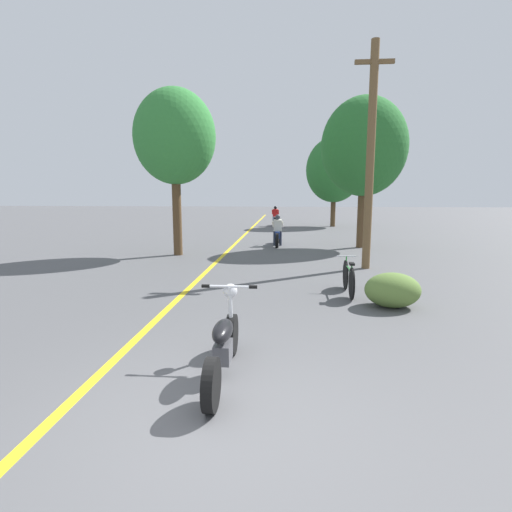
# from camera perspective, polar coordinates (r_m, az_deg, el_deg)

# --- Properties ---
(ground_plane) EXTENTS (120.00, 120.00, 0.00)m
(ground_plane) POSITION_cam_1_polar(r_m,az_deg,el_deg) (4.33, -5.42, -22.90)
(ground_plane) COLOR #515154
(lane_stripe_center) EXTENTS (0.14, 48.00, 0.01)m
(lane_stripe_center) POSITION_cam_1_polar(r_m,az_deg,el_deg) (16.95, -3.40, 1.36)
(lane_stripe_center) COLOR yellow
(lane_stripe_center) RESTS_ON ground
(utility_pole) EXTENTS (1.10, 0.24, 6.51)m
(utility_pole) POSITION_cam_1_polar(r_m,az_deg,el_deg) (12.42, 16.04, 13.65)
(utility_pole) COLOR brown
(utility_pole) RESTS_ON ground
(roadside_tree_right_near) EXTENTS (3.44, 3.10, 6.08)m
(roadside_tree_right_near) POSITION_cam_1_polar(r_m,az_deg,el_deg) (17.20, 15.18, 14.80)
(roadside_tree_right_near) COLOR #513A23
(roadside_tree_right_near) RESTS_ON ground
(roadside_tree_right_far) EXTENTS (3.70, 3.33, 5.87)m
(roadside_tree_right_far) POSITION_cam_1_polar(r_m,az_deg,el_deg) (27.37, 11.12, 11.97)
(roadside_tree_right_far) COLOR #513A23
(roadside_tree_right_far) RESTS_ON ground
(roadside_tree_left) EXTENTS (2.90, 2.61, 5.89)m
(roadside_tree_left) POSITION_cam_1_polar(r_m,az_deg,el_deg) (14.94, -11.54, 16.26)
(roadside_tree_left) COLOR #513A23
(roadside_tree_left) RESTS_ON ground
(roadside_bush) EXTENTS (1.10, 0.88, 0.70)m
(roadside_bush) POSITION_cam_1_polar(r_m,az_deg,el_deg) (8.47, 18.92, -4.63)
(roadside_bush) COLOR #5B7A38
(roadside_bush) RESTS_ON ground
(motorcycle_foreground) EXTENTS (0.76, 2.09, 1.05)m
(motorcycle_foreground) POSITION_cam_1_polar(r_m,az_deg,el_deg) (5.10, -4.65, -12.41)
(motorcycle_foreground) COLOR black
(motorcycle_foreground) RESTS_ON ground
(motorcycle_rider_lead) EXTENTS (0.50, 2.14, 1.33)m
(motorcycle_rider_lead) POSITION_cam_1_polar(r_m,az_deg,el_deg) (17.28, 3.10, 3.18)
(motorcycle_rider_lead) COLOR black
(motorcycle_rider_lead) RESTS_ON ground
(motorcycle_rider_far) EXTENTS (0.50, 2.14, 1.36)m
(motorcycle_rider_far) POSITION_cam_1_polar(r_m,az_deg,el_deg) (27.18, 2.77, 5.37)
(motorcycle_rider_far) COLOR black
(motorcycle_rider_far) RESTS_ON ground
(bicycle_parked) EXTENTS (0.44, 1.65, 0.82)m
(bicycle_parked) POSITION_cam_1_polar(r_m,az_deg,el_deg) (9.25, 13.08, -3.07)
(bicycle_parked) COLOR black
(bicycle_parked) RESTS_ON ground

